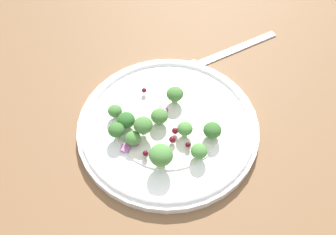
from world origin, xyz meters
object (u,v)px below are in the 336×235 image
at_px(plate, 168,125).
at_px(fork, 222,54).
at_px(broccoli_floret_0, 159,116).
at_px(broccoli_floret_2, 116,130).
at_px(broccoli_floret_1, 115,111).

height_order(plate, fork, plate).
bearing_deg(plate, broccoli_floret_0, 38.55).
relative_size(broccoli_floret_0, broccoli_floret_2, 1.07).
relative_size(broccoli_floret_1, broccoli_floret_2, 0.90).
bearing_deg(fork, broccoli_floret_2, 92.96).
height_order(broccoli_floret_0, broccoli_floret_2, same).
xyz_separation_m(plate, broccoli_floret_2, (0.03, 0.06, 0.02)).
distance_m(broccoli_floret_1, broccoli_floret_2, 0.03).
height_order(plate, broccoli_floret_2, broccoli_floret_2).
bearing_deg(broccoli_floret_1, broccoli_floret_0, -144.33).
bearing_deg(broccoli_floret_1, broccoli_floret_2, 144.13).
xyz_separation_m(plate, broccoli_floret_0, (0.01, 0.01, 0.02)).
distance_m(broccoli_floret_2, fork, 0.23).
xyz_separation_m(broccoli_floret_1, fork, (-0.02, -0.21, -0.02)).
relative_size(plate, broccoli_floret_0, 10.62).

